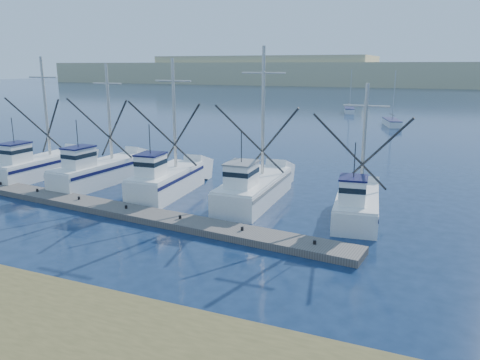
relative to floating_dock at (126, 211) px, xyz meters
name	(u,v)px	position (x,y,z in m)	size (l,w,h in m)	color
ground	(172,273)	(6.83, -5.97, -0.19)	(500.00, 500.00, 0.00)	#0C1E39
floating_dock	(126,211)	(0.00, 0.00, 0.00)	(28.77, 1.92, 0.38)	#615C56
dune_ridge	(420,74)	(6.83, 204.03, 4.81)	(360.00, 60.00, 10.00)	tan
trawler_fleet	(162,180)	(-0.57, 4.99, 0.80)	(28.31, 8.76, 10.02)	white
sailboat_near	(392,123)	(10.35, 50.80, 0.30)	(3.44, 6.43, 8.10)	white
sailboat_far	(349,110)	(0.89, 68.11, 0.30)	(2.99, 6.48, 8.10)	white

